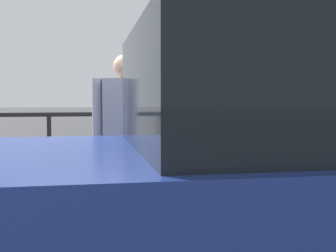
# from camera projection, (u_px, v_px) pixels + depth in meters

# --- Properties ---
(sidewalk_curb) EXTENTS (36.00, 2.70, 0.16)m
(sidewalk_curb) POSITION_uv_depth(u_px,v_px,m) (140.00, 211.00, 5.01)
(sidewalk_curb) COLOR gray
(sidewalk_curb) RESTS_ON ground
(parking_meter) EXTENTS (0.16, 0.17, 1.43)m
(parking_meter) POSITION_uv_depth(u_px,v_px,m) (196.00, 123.00, 3.97)
(parking_meter) COLOR slate
(parking_meter) RESTS_ON sidewalk_curb
(pedestrian_at_meter) EXTENTS (0.61, 0.50, 1.63)m
(pedestrian_at_meter) POSITION_uv_depth(u_px,v_px,m) (126.00, 132.00, 3.93)
(pedestrian_at_meter) COLOR slate
(pedestrian_at_meter) RESTS_ON sidewalk_curb
(parked_sedan_blue) EXTENTS (4.63, 1.89, 1.76)m
(parked_sedan_blue) POSITION_uv_depth(u_px,v_px,m) (311.00, 189.00, 2.43)
(parked_sedan_blue) COLOR navy
(parked_sedan_blue) RESTS_ON ground
(background_railing) EXTENTS (24.06, 0.06, 1.05)m
(background_railing) POSITION_uv_depth(u_px,v_px,m) (128.00, 132.00, 6.15)
(background_railing) COLOR black
(background_railing) RESTS_ON sidewalk_curb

